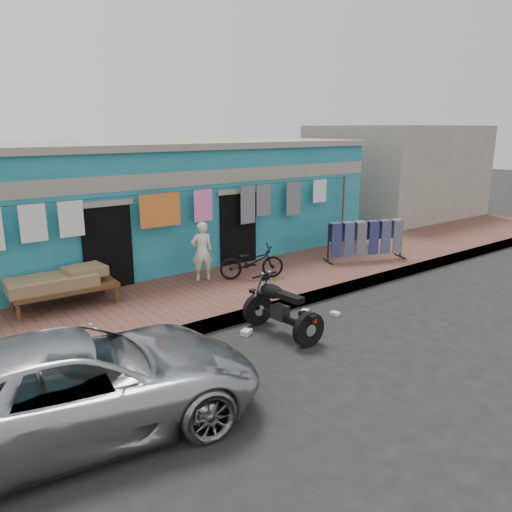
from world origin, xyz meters
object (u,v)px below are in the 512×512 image
(charpoy, at_px, (64,289))
(jeans_rack, at_px, (366,240))
(bicycle, at_px, (252,258))
(motorcycle, at_px, (282,307))
(seated_person, at_px, (202,251))
(car, at_px, (78,384))

(charpoy, relative_size, jeans_rack, 0.94)
(charpoy, bearing_deg, bicycle, -10.53)
(motorcycle, distance_m, jeans_rack, 5.14)
(seated_person, distance_m, motorcycle, 3.17)
(seated_person, distance_m, jeans_rack, 4.61)
(car, bearing_deg, jeans_rack, -63.24)
(jeans_rack, bearing_deg, motorcycle, -156.20)
(seated_person, relative_size, charpoy, 0.65)
(bicycle, distance_m, motorcycle, 2.83)
(car, height_order, bicycle, car)
(car, bearing_deg, bicycle, -48.80)
(seated_person, bearing_deg, car, 59.87)
(car, bearing_deg, seated_person, -38.36)
(motorcycle, distance_m, charpoy, 4.39)
(motorcycle, bearing_deg, car, -173.36)
(seated_person, bearing_deg, jeans_rack, -176.69)
(motorcycle, bearing_deg, jeans_rack, 19.13)
(car, height_order, seated_person, seated_person)
(motorcycle, relative_size, charpoy, 0.79)
(seated_person, xyz_separation_m, charpoy, (-3.11, 0.17, -0.34))
(charpoy, bearing_deg, jeans_rack, -9.25)
(bicycle, bearing_deg, charpoy, 104.89)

